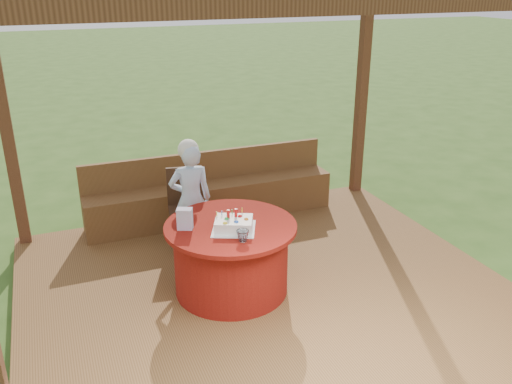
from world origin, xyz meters
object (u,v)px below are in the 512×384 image
at_px(table, 231,257).
at_px(drinking_glass, 243,236).
at_px(elderly_woman, 191,197).
at_px(birthday_cake, 234,224).
at_px(gift_bag, 185,219).
at_px(bench, 211,197).
at_px(chair, 186,204).

distance_m(table, drinking_glass, 0.52).
bearing_deg(drinking_glass, elderly_woman, 95.89).
distance_m(birthday_cake, gift_bag, 0.43).
distance_m(bench, drinking_glass, 2.07).
relative_size(chair, drinking_glass, 7.81).
xyz_separation_m(gift_bag, drinking_glass, (0.39, -0.42, -0.05)).
bearing_deg(gift_bag, elderly_woman, 95.33).
bearing_deg(gift_bag, drinking_glass, -23.38).
bearing_deg(bench, table, -100.96).
bearing_deg(birthday_cake, chair, 95.36).
bearing_deg(drinking_glass, bench, 80.60).
height_order(table, drinking_glass, drinking_glass).
height_order(gift_bag, drinking_glass, gift_bag).
relative_size(chair, elderly_woman, 0.67).
distance_m(elderly_woman, birthday_cake, 0.98).
relative_size(elderly_woman, birthday_cake, 2.56).
distance_m(birthday_cake, drinking_glass, 0.25).
bearing_deg(table, birthday_cake, -92.12).
height_order(bench, gift_bag, gift_bag).
height_order(birthday_cake, drinking_glass, birthday_cake).
xyz_separation_m(birthday_cake, gift_bag, (-0.40, 0.17, 0.04)).
distance_m(chair, drinking_glass, 1.51).
height_order(bench, birthday_cake, birthday_cake).
relative_size(chair, birthday_cake, 1.72).
relative_size(birthday_cake, drinking_glass, 4.55).
bearing_deg(birthday_cake, bench, 79.55).
xyz_separation_m(bench, drinking_glass, (-0.33, -1.99, 0.46)).
xyz_separation_m(table, drinking_glass, (-0.01, -0.35, 0.38)).
bearing_deg(birthday_cake, drinking_glass, -91.85).
relative_size(table, chair, 1.43).
xyz_separation_m(table, elderly_woman, (-0.14, 0.86, 0.29)).
bearing_deg(drinking_glass, birthday_cake, 88.15).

